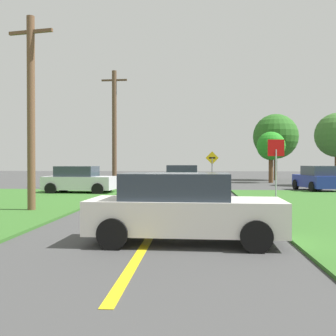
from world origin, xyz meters
TOP-DOWN VIEW (x-y plane):
  - ground_plane at (0.00, 0.00)m, footprint 120.00×120.00m
  - lane_stripe_center at (0.00, -8.00)m, footprint 0.20×14.00m
  - stop_sign at (4.86, -0.88)m, footprint 0.77×0.11m
  - car_on_crossroad at (8.86, 6.35)m, footprint 2.32×4.25m
  - car_approaching_junction at (-0.06, 10.76)m, footprint 4.18×2.05m
  - parked_car_near_building at (-5.73, 3.31)m, footprint 4.15×2.33m
  - car_behind_on_main_road at (0.84, -10.70)m, footprint 4.51×2.04m
  - utility_pole_near at (-5.03, -5.27)m, footprint 1.79×0.44m
  - utility_pole_mid at (-4.58, 8.01)m, footprint 1.80×0.32m
  - direction_sign at (2.25, 8.07)m, footprint 0.91×0.09m
  - pine_tree_center at (7.80, 16.59)m, footprint 2.55×2.55m
  - oak_tree_right at (9.19, 21.72)m, footprint 4.55×4.55m

SIDE VIEW (x-z plane):
  - ground_plane at x=0.00m, z-range 0.00..0.00m
  - lane_stripe_center at x=0.00m, z-range 0.00..0.01m
  - car_on_crossroad at x=8.86m, z-range -0.01..1.61m
  - car_approaching_junction at x=-0.06m, z-range -0.01..1.61m
  - car_behind_on_main_road at x=0.84m, z-range -0.01..1.61m
  - parked_car_near_building at x=-5.73m, z-range 0.00..1.62m
  - direction_sign at x=2.25m, z-range 0.32..2.92m
  - stop_sign at x=4.86m, z-range 0.61..3.53m
  - pine_tree_center at x=7.80m, z-range 0.96..5.53m
  - utility_pole_near at x=-5.03m, z-range 0.12..7.44m
  - utility_pole_mid at x=-4.58m, z-range 0.10..8.35m
  - oak_tree_right at x=9.19m, z-range 1.08..7.80m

